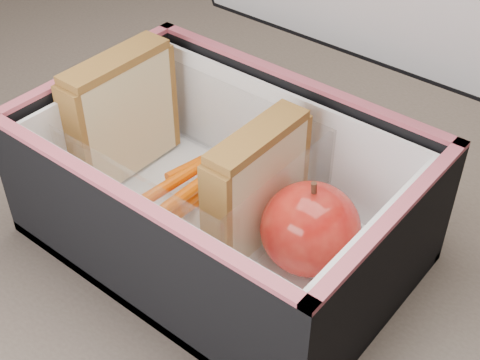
# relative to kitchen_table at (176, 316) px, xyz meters

# --- Properties ---
(kitchen_table) EXTENTS (1.20, 0.80, 0.75)m
(kitchen_table) POSITION_rel_kitchen_table_xyz_m (0.00, 0.00, 0.00)
(kitchen_table) COLOR brown
(kitchen_table) RESTS_ON ground
(lunch_bag) EXTENTS (0.29, 0.26, 0.28)m
(lunch_bag) POSITION_rel_kitchen_table_xyz_m (0.03, 0.03, 0.15)
(lunch_bag) COLOR black
(lunch_bag) RESTS_ON kitchen_table
(plastic_tub) EXTENTS (0.19, 0.14, 0.08)m
(plastic_tub) POSITION_rel_kitchen_table_xyz_m (-0.01, 0.04, 0.14)
(plastic_tub) COLOR white
(plastic_tub) RESTS_ON lunch_bag
(sandwich_left) EXTENTS (0.03, 0.10, 0.11)m
(sandwich_left) POSITION_rel_kitchen_table_xyz_m (-0.08, 0.04, 0.16)
(sandwich_left) COLOR #E2C888
(sandwich_left) RESTS_ON plastic_tub
(sandwich_right) EXTENTS (0.03, 0.09, 0.10)m
(sandwich_right) POSITION_rel_kitchen_table_xyz_m (0.06, 0.04, 0.16)
(sandwich_right) COLOR #E2C888
(sandwich_right) RESTS_ON plastic_tub
(carrot_sticks) EXTENTS (0.04, 0.15, 0.03)m
(carrot_sticks) POSITION_rel_kitchen_table_xyz_m (-0.00, 0.03, 0.12)
(carrot_sticks) COLOR #D63703
(carrot_sticks) RESTS_ON plastic_tub
(paper_napkin) EXTENTS (0.09, 0.10, 0.01)m
(paper_napkin) POSITION_rel_kitchen_table_xyz_m (0.11, 0.03, 0.11)
(paper_napkin) COLOR white
(paper_napkin) RESTS_ON lunch_bag
(red_apple) EXTENTS (0.09, 0.09, 0.08)m
(red_apple) POSITION_rel_kitchen_table_xyz_m (0.11, 0.04, 0.14)
(red_apple) COLOR #970508
(red_apple) RESTS_ON paper_napkin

